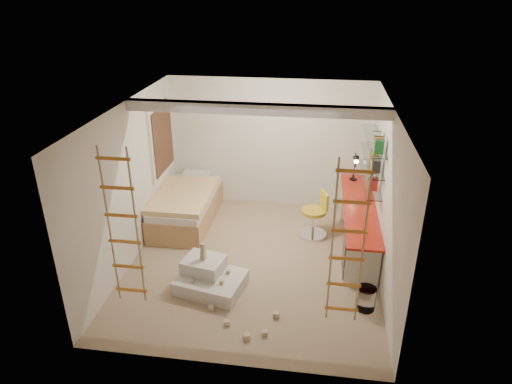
# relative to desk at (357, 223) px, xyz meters

# --- Properties ---
(floor) EXTENTS (4.50, 4.50, 0.00)m
(floor) POSITION_rel_desk_xyz_m (-1.72, -0.86, -0.40)
(floor) COLOR tan
(floor) RESTS_ON ground
(ceiling_beam) EXTENTS (4.00, 0.18, 0.16)m
(ceiling_beam) POSITION_rel_desk_xyz_m (-1.72, -0.56, 2.12)
(ceiling_beam) COLOR white
(ceiling_beam) RESTS_ON ceiling
(window_frame) EXTENTS (0.06, 1.15, 1.35)m
(window_frame) POSITION_rel_desk_xyz_m (-3.69, 0.64, 1.15)
(window_frame) COLOR white
(window_frame) RESTS_ON wall_left
(window_blind) EXTENTS (0.02, 1.00, 1.20)m
(window_blind) POSITION_rel_desk_xyz_m (-3.65, 0.64, 1.15)
(window_blind) COLOR #4C2D1E
(window_blind) RESTS_ON window_frame
(rope_ladder_left) EXTENTS (0.41, 0.04, 2.13)m
(rope_ladder_left) POSITION_rel_desk_xyz_m (-3.07, -2.61, 1.11)
(rope_ladder_left) COLOR orange
(rope_ladder_left) RESTS_ON ceiling
(rope_ladder_right) EXTENTS (0.41, 0.04, 2.13)m
(rope_ladder_right) POSITION_rel_desk_xyz_m (-0.37, -2.61, 1.11)
(rope_ladder_right) COLOR orange
(rope_ladder_right) RESTS_ON ceiling
(waste_bin) EXTENTS (0.28, 0.28, 0.35)m
(waste_bin) POSITION_rel_desk_xyz_m (0.03, -1.80, -0.23)
(waste_bin) COLOR white
(waste_bin) RESTS_ON floor
(desk) EXTENTS (0.56, 2.80, 0.75)m
(desk) POSITION_rel_desk_xyz_m (0.00, 0.00, 0.00)
(desk) COLOR red
(desk) RESTS_ON floor
(shelves) EXTENTS (0.25, 1.80, 0.71)m
(shelves) POSITION_rel_desk_xyz_m (0.15, 0.27, 1.10)
(shelves) COLOR white
(shelves) RESTS_ON wall_right
(bed) EXTENTS (1.02, 2.00, 0.69)m
(bed) POSITION_rel_desk_xyz_m (-3.20, 0.36, -0.07)
(bed) COLOR #AD7F51
(bed) RESTS_ON floor
(task_lamp) EXTENTS (0.14, 0.36, 0.57)m
(task_lamp) POSITION_rel_desk_xyz_m (-0.05, 0.96, 0.73)
(task_lamp) COLOR black
(task_lamp) RESTS_ON desk
(swivel_chair) EXTENTS (0.67, 0.67, 0.86)m
(swivel_chair) POSITION_rel_desk_xyz_m (-0.75, 0.16, -0.09)
(swivel_chair) COLOR gold
(swivel_chair) RESTS_ON floor
(play_platform) EXTENTS (1.10, 0.93, 0.43)m
(play_platform) POSITION_rel_desk_xyz_m (-2.29, -1.62, -0.24)
(play_platform) COLOR silver
(play_platform) RESTS_ON floor
(toy_blocks) EXTENTS (1.35, 1.21, 0.70)m
(toy_blocks) POSITION_rel_desk_xyz_m (-1.99, -1.96, -0.15)
(toy_blocks) COLOR #CCB284
(toy_blocks) RESTS_ON floor
(books) EXTENTS (0.14, 0.70, 0.92)m
(books) POSITION_rel_desk_xyz_m (0.15, 0.27, 1.24)
(books) COLOR red
(books) RESTS_ON shelves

